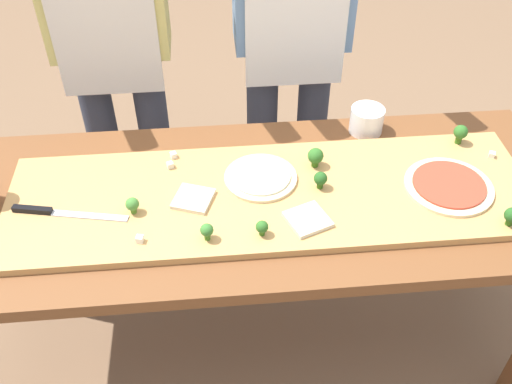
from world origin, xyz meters
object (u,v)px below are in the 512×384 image
(chefs_knife, at_px, (54,212))
(broccoli_floret_front_mid, at_px, (262,227))
(cheese_crumble_d, at_px, (140,239))
(broccoli_floret_front_left, at_px, (132,205))
(pizza_slice_center, at_px, (308,219))
(pizza_slice_near_right, at_px, (193,199))
(cheese_crumble_c, at_px, (173,155))
(flour_cup, at_px, (366,121))
(cook_left, at_px, (108,24))
(broccoli_floret_back_right, at_px, (316,156))
(cheese_crumble_b, at_px, (170,165))
(broccoli_floret_center_right, at_px, (461,133))
(cook_right, at_px, (292,17))
(broccoli_floret_back_mid, at_px, (207,231))
(broccoli_floret_back_left, at_px, (512,216))
(broccoli_floret_front_right, at_px, (320,179))
(pizza_whole_cheese_artichoke, at_px, (261,177))
(pizza_whole_tomato_red, at_px, (449,186))
(prep_table, at_px, (256,220))
(cheese_crumble_a, at_px, (492,155))

(chefs_knife, height_order, broccoli_floret_front_mid, broccoli_floret_front_mid)
(cheese_crumble_d, bearing_deg, broccoli_floret_front_left, 101.90)
(pizza_slice_center, xyz_separation_m, pizza_slice_near_right, (-0.31, 0.11, 0.00))
(broccoli_floret_front_left, height_order, cheese_crumble_c, broccoli_floret_front_left)
(flour_cup, distance_m, cook_left, 0.92)
(broccoli_floret_back_right, height_order, flour_cup, same)
(cheese_crumble_b, height_order, cook_left, cook_left)
(cheese_crumble_c, bearing_deg, broccoli_floret_center_right, -0.55)
(broccoli_floret_center_right, height_order, cook_right, cook_right)
(pizza_slice_near_right, distance_m, flour_cup, 0.64)
(broccoli_floret_center_right, bearing_deg, pizza_slice_center, -150.23)
(broccoli_floret_back_mid, bearing_deg, pizza_slice_near_right, 103.06)
(broccoli_floret_center_right, distance_m, broccoli_floret_back_mid, 0.86)
(cheese_crumble_d, height_order, cook_left, cook_left)
(broccoli_floret_back_mid, height_order, broccoli_floret_back_left, broccoli_floret_back_left)
(pizza_slice_near_right, height_order, flour_cup, flour_cup)
(broccoli_floret_front_right, xyz_separation_m, broccoli_floret_back_right, (0.00, 0.10, 0.00))
(pizza_whole_cheese_artichoke, xyz_separation_m, cheese_crumble_c, (-0.25, 0.12, 0.00))
(chefs_knife, bearing_deg, broccoli_floret_back_mid, -17.83)
(broccoli_floret_back_left, bearing_deg, flour_cup, 119.62)
(cheese_crumble_b, distance_m, cheese_crumble_c, 0.05)
(pizza_slice_near_right, xyz_separation_m, cook_right, (0.36, 0.67, 0.21))
(cheese_crumble_b, bearing_deg, cook_right, 50.15)
(pizza_whole_cheese_artichoke, height_order, cheese_crumble_d, cheese_crumble_d)
(broccoli_floret_back_right, height_order, cook_left, cook_left)
(pizza_whole_tomato_red, distance_m, cheese_crumble_d, 0.88)
(pizza_whole_tomato_red, distance_m, pizza_slice_center, 0.43)
(chefs_knife, height_order, cook_right, cook_right)
(pizza_whole_cheese_artichoke, bearing_deg, prep_table, -112.54)
(pizza_whole_tomato_red, bearing_deg, cheese_crumble_a, 35.07)
(cheese_crumble_a, bearing_deg, pizza_whole_tomato_red, -144.93)
(pizza_slice_center, height_order, broccoli_floret_front_mid, broccoli_floret_front_mid)
(flour_cup, bearing_deg, cook_left, 156.72)
(pizza_slice_center, bearing_deg, broccoli_floret_back_mid, -171.40)
(chefs_knife, height_order, cheese_crumble_b, cheese_crumble_b)
(chefs_knife, bearing_deg, broccoli_floret_front_left, -3.97)
(pizza_whole_cheese_artichoke, height_order, pizza_whole_tomato_red, same)
(pizza_slice_near_right, bearing_deg, broccoli_floret_front_right, 3.34)
(pizza_slice_near_right, bearing_deg, broccoli_floret_center_right, 12.90)
(broccoli_floret_back_right, xyz_separation_m, cheese_crumble_b, (-0.43, 0.03, -0.03))
(cook_right, bearing_deg, broccoli_floret_front_mid, -102.85)
(pizza_whole_tomato_red, xyz_separation_m, broccoli_floret_front_left, (-0.89, -0.02, 0.02))
(pizza_whole_cheese_artichoke, height_order, cheese_crumble_b, cheese_crumble_b)
(broccoli_floret_back_left, xyz_separation_m, cheese_crumble_d, (-0.98, 0.03, -0.02))
(broccoli_floret_back_mid, bearing_deg, broccoli_floret_center_right, 23.22)
(pizza_whole_cheese_artichoke, relative_size, pizza_whole_tomato_red, 0.84)
(broccoli_floret_center_right, distance_m, cheese_crumble_d, 1.03)
(broccoli_floret_front_left, xyz_separation_m, cheese_crumble_d, (0.02, -0.11, -0.02))
(broccoli_floret_front_mid, xyz_separation_m, cheese_crumble_b, (-0.24, 0.30, -0.02))
(broccoli_floret_center_right, relative_size, broccoli_floret_back_left, 1.16)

